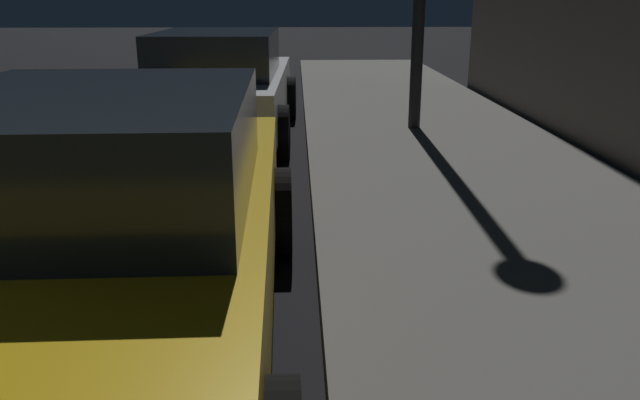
{
  "coord_description": "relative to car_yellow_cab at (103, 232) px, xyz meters",
  "views": [
    {
      "loc": [
        3.87,
        -0.23,
        1.89
      ],
      "look_at": [
        3.97,
        2.5,
        1.02
      ],
      "focal_mm": 36.3,
      "sensor_mm": 36.0,
      "label": 1
    }
  ],
  "objects": [
    {
      "name": "car_white",
      "position": [
        -0.0,
        5.61,
        0.01
      ],
      "size": [
        2.04,
        4.41,
        1.43
      ],
      "color": "silver",
      "rests_on": "ground"
    },
    {
      "name": "car_yellow_cab",
      "position": [
        0.0,
        0.0,
        0.0
      ],
      "size": [
        2.06,
        4.54,
        1.43
      ],
      "color": "gold",
      "rests_on": "ground"
    }
  ]
}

